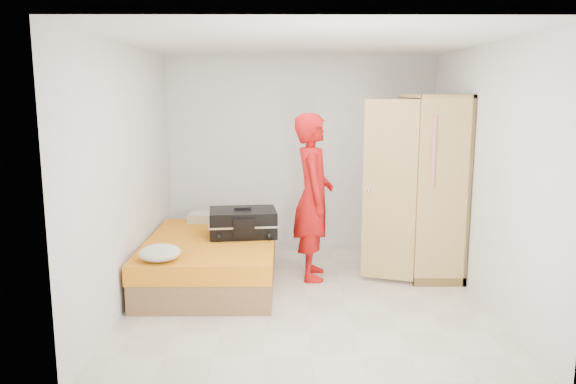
{
  "coord_description": "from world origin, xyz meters",
  "views": [
    {
      "loc": [
        -0.23,
        -5.61,
        2.13
      ],
      "look_at": [
        -0.18,
        0.69,
        1.0
      ],
      "focal_mm": 35.0,
      "sensor_mm": 36.0,
      "label": 1
    }
  ],
  "objects_px": {
    "bed": "(211,260)",
    "wardrobe": "(427,189)",
    "suitcase": "(243,223)",
    "person": "(313,197)",
    "round_cushion": "(160,253)"
  },
  "relations": [
    {
      "from": "bed",
      "to": "person",
      "type": "distance_m",
      "value": 1.36
    },
    {
      "from": "wardrobe",
      "to": "person",
      "type": "xyz_separation_m",
      "value": [
        -1.35,
        -0.21,
        -0.05
      ]
    },
    {
      "from": "bed",
      "to": "round_cushion",
      "type": "height_order",
      "value": "round_cushion"
    },
    {
      "from": "wardrobe",
      "to": "round_cushion",
      "type": "height_order",
      "value": "wardrobe"
    },
    {
      "from": "wardrobe",
      "to": "suitcase",
      "type": "bearing_deg",
      "value": -174.41
    },
    {
      "from": "bed",
      "to": "wardrobe",
      "type": "distance_m",
      "value": 2.64
    },
    {
      "from": "round_cushion",
      "to": "bed",
      "type": "bearing_deg",
      "value": 63.99
    },
    {
      "from": "bed",
      "to": "person",
      "type": "height_order",
      "value": "person"
    },
    {
      "from": "suitcase",
      "to": "person",
      "type": "bearing_deg",
      "value": -6.58
    },
    {
      "from": "person",
      "to": "wardrobe",
      "type": "bearing_deg",
      "value": -80.87
    },
    {
      "from": "wardrobe",
      "to": "suitcase",
      "type": "height_order",
      "value": "wardrobe"
    },
    {
      "from": "wardrobe",
      "to": "round_cushion",
      "type": "xyz_separation_m",
      "value": [
        -2.9,
        -1.18,
        -0.42
      ]
    },
    {
      "from": "suitcase",
      "to": "round_cushion",
      "type": "height_order",
      "value": "suitcase"
    },
    {
      "from": "wardrobe",
      "to": "person",
      "type": "distance_m",
      "value": 1.37
    },
    {
      "from": "person",
      "to": "suitcase",
      "type": "xyz_separation_m",
      "value": [
        -0.8,
        0.0,
        -0.3
      ]
    }
  ]
}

